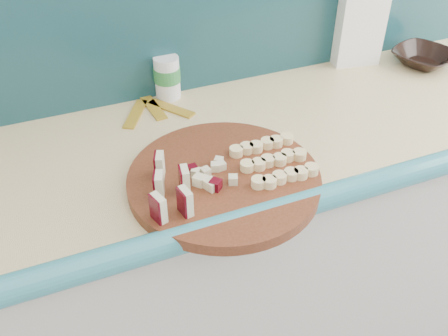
% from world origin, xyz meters
% --- Properties ---
extents(kitchen_counter, '(2.20, 0.63, 0.91)m').
position_xyz_m(kitchen_counter, '(0.10, 1.50, 0.46)').
color(kitchen_counter, beige).
rests_on(kitchen_counter, ground).
extents(cutting_board, '(0.45, 0.45, 0.03)m').
position_xyz_m(cutting_board, '(-0.26, 1.33, 0.92)').
color(cutting_board, '#451F0E').
rests_on(cutting_board, kitchen_counter).
extents(apple_wedges, '(0.10, 0.17, 0.06)m').
position_xyz_m(apple_wedges, '(-0.39, 1.30, 0.97)').
color(apple_wedges, beige).
rests_on(apple_wedges, cutting_board).
extents(apple_chunks, '(0.06, 0.07, 0.02)m').
position_xyz_m(apple_chunks, '(-0.29, 1.33, 0.95)').
color(apple_chunks, beige).
rests_on(apple_chunks, cutting_board).
extents(banana_slices, '(0.17, 0.17, 0.02)m').
position_xyz_m(banana_slices, '(-0.14, 1.32, 0.95)').
color(banana_slices, beige).
rests_on(banana_slices, cutting_board).
extents(brown_bowl, '(0.24, 0.24, 0.05)m').
position_xyz_m(brown_bowl, '(0.57, 1.65, 0.93)').
color(brown_bowl, black).
rests_on(brown_bowl, kitchen_counter).
extents(flour_bag, '(0.16, 0.13, 0.25)m').
position_xyz_m(flour_bag, '(0.37, 1.76, 1.04)').
color(flour_bag, white).
rests_on(flour_bag, kitchen_counter).
extents(canister, '(0.08, 0.08, 0.12)m').
position_xyz_m(canister, '(-0.25, 1.76, 0.97)').
color(canister, white).
rests_on(canister, kitchen_counter).
extents(banana_peel, '(0.21, 0.17, 0.01)m').
position_xyz_m(banana_peel, '(-0.32, 1.70, 0.91)').
color(banana_peel, gold).
rests_on(banana_peel, kitchen_counter).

